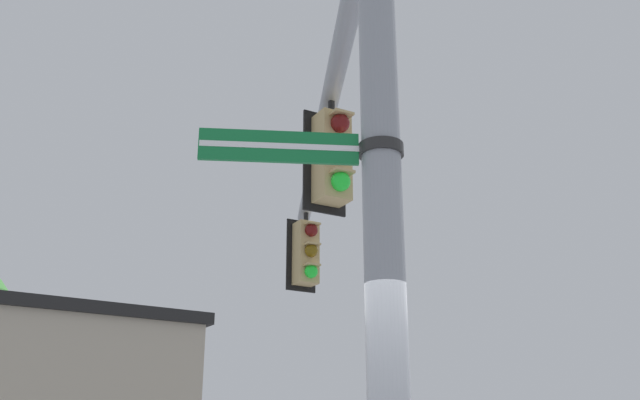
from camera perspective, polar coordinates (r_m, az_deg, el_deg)
signal_pole at (r=4.64m, az=5.04°, el=-0.30°), size 0.26×0.26×6.06m
mast_arm at (r=9.08m, az=0.38°, el=6.14°), size 3.33×7.08×0.22m
traffic_light_nearest_pole at (r=8.01m, az=1.02°, el=3.49°), size 0.54×0.49×1.31m
traffic_light_mid_inner at (r=11.81m, az=-1.10°, el=-4.23°), size 0.54×0.49×1.31m
street_name_sign at (r=4.73m, az=0.85°, el=4.13°), size 1.26×0.66×0.22m
bird_flying at (r=10.49m, az=4.92°, el=14.73°), size 0.31×0.45×0.11m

